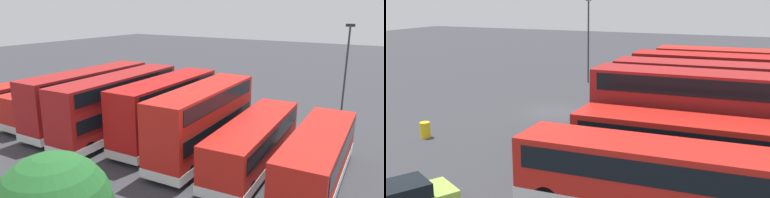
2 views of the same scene
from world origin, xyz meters
The scene contains 12 objects.
ground_plane centered at (0.00, 0.00, 0.00)m, with size 140.00×140.00×0.00m, color #38383D.
bus_single_deck_near_end centered at (-12.62, 11.45, 1.62)m, with size 3.02×10.37×2.95m.
bus_single_deck_second centered at (-8.90, 11.28, 1.62)m, with size 3.26×10.78×2.95m.
bus_double_decker_third centered at (-5.46, 11.41, 2.45)m, with size 3.05×10.32×4.55m.
bus_double_decker_fourth centered at (-1.91, 10.56, 2.45)m, with size 2.96×10.22×4.55m.
bus_double_decker_fifth centered at (1.92, 11.30, 2.45)m, with size 3.23×11.84×4.55m.
bus_double_decker_sixth centered at (5.37, 11.08, 2.45)m, with size 2.93×11.58×4.55m.
bus_single_deck_seventh centered at (8.78, 10.95, 1.62)m, with size 2.73×10.61×2.95m.
bus_single_deck_far_end centered at (12.83, 10.73, 1.62)m, with size 2.85×11.53×2.95m.
car_hatchback_silver centered at (16.82, 1.53, 0.70)m, with size 4.53×3.56×1.43m.
lamp_post_tall centered at (-11.52, -1.98, 4.72)m, with size 0.70×0.30×8.07m.
waste_bin_yellow centered at (8.46, -4.55, 0.47)m, with size 0.60×0.60×0.95m, color yellow.
Camera 1 is at (-16.38, 30.22, 9.41)m, focal length 33.48 mm.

